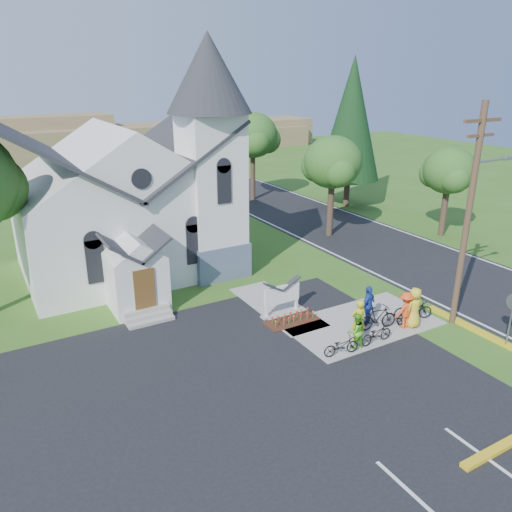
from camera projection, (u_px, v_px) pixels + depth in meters
ground at (343, 336)px, 22.17m from camera, size 120.00×120.00×0.00m
parking_lot at (222, 411)px, 17.27m from camera, size 20.00×16.00×0.02m
road at (321, 222)px, 39.04m from camera, size 8.00×90.00×0.02m
sidewalk at (361, 323)px, 23.27m from camera, size 7.00×4.00×0.05m
church at (130, 182)px, 27.94m from camera, size 12.35×12.00×13.00m
church_sign at (282, 295)px, 23.86m from camera, size 2.20×0.40×1.70m
flower_bed at (292, 321)px, 23.47m from camera, size 2.60×1.10×0.07m
utility_pole at (470, 211)px, 21.58m from camera, size 3.45×0.28×10.00m
tree_road_near at (333, 163)px, 34.09m from camera, size 4.00×4.00×7.05m
tree_road_mid at (253, 135)px, 43.88m from camera, size 4.40×4.40×7.80m
tree_road_far at (449, 171)px, 34.31m from camera, size 3.60×3.60×6.30m
conifer at (351, 119)px, 41.25m from camera, size 5.20×5.20×12.40m
distant_hills at (102, 140)px, 68.78m from camera, size 61.00×10.00×5.60m
cyclist_0 at (358, 320)px, 21.41m from camera, size 0.76×0.55×1.94m
bike_0 at (341, 346)px, 20.51m from camera, size 1.66×0.79×0.84m
cyclist_1 at (356, 331)px, 20.93m from camera, size 0.78×0.62×1.57m
bike_1 at (378, 318)px, 22.53m from camera, size 1.95×0.91×1.13m
cyclist_2 at (368, 305)px, 22.85m from camera, size 1.21×0.85×1.91m
bike_2 at (376, 334)px, 21.40m from camera, size 1.69×0.63×0.88m
cyclist_3 at (405, 310)px, 22.59m from camera, size 1.13×0.66×1.73m
bike_3 at (409, 314)px, 23.10m from camera, size 1.53×0.44×0.92m
cyclist_4 at (414, 308)px, 22.61m from camera, size 0.99×0.70×1.92m
bike_4 at (413, 309)px, 23.50m from camera, size 1.94×1.31×0.97m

